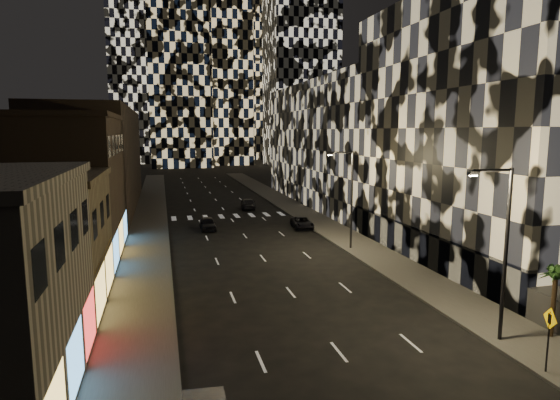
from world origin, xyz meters
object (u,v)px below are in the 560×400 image
streetlight_near (502,243)px  palm_tree (556,278)px  streetlight_far (349,193)px  car_dark_rightlane (302,223)px  ped_sign (549,328)px  car_dark_oncoming (248,204)px  car_dark_midlane (208,224)px

streetlight_near → palm_tree: 3.75m
streetlight_far → car_dark_rightlane: streetlight_far is taller
car_dark_rightlane → palm_tree: 31.10m
streetlight_near → car_dark_rightlane: streetlight_near is taller
ped_sign → palm_tree: bearing=58.2°
streetlight_near → ped_sign: streetlight_near is taller
streetlight_near → car_dark_oncoming: streetlight_near is taller
streetlight_near → car_dark_rightlane: size_ratio=1.98×
car_dark_rightlane → streetlight_far: bearing=-76.8°
palm_tree → car_dark_midlane: bearing=114.8°
palm_tree → streetlight_far: bearing=98.8°
streetlight_far → streetlight_near: bearing=-90.0°
car_dark_midlane → car_dark_rightlane: bearing=-9.0°
car_dark_rightlane → palm_tree: size_ratio=1.18×
streetlight_far → car_dark_oncoming: (-4.85, 25.20, -4.64)m
streetlight_near → car_dark_oncoming: bearing=96.1°
car_dark_midlane → car_dark_oncoming: 14.90m
streetlight_far → car_dark_midlane: bearing=134.5°
streetlight_far → car_dark_oncoming: 26.08m
streetlight_far → car_dark_midlane: streetlight_far is taller
car_dark_oncoming → streetlight_near: bearing=103.6°
streetlight_near → car_dark_rightlane: 30.69m
car_dark_oncoming → ped_sign: size_ratio=1.62×
streetlight_far → car_dark_oncoming: bearing=100.9°
car_dark_oncoming → car_dark_midlane: bearing=69.4°
car_dark_midlane → car_dark_oncoming: (7.00, 13.15, -0.00)m
car_dark_midlane → palm_tree: (15.00, -32.40, 2.63)m
car_dark_oncoming → car_dark_rightlane: bearing=110.7°
streetlight_far → palm_tree: size_ratio=2.33×
ped_sign → streetlight_near: bearing=103.9°
car_dark_rightlane → ped_sign: bearing=-82.1°
car_dark_oncoming → palm_tree: palm_tree is taller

